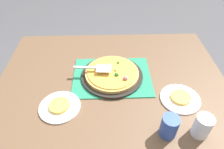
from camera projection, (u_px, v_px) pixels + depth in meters
name	position (u px, v px, depth m)	size (l,w,h in m)	color
ground_plane	(112.00, 140.00, 1.76)	(8.00, 8.00, 0.00)	#4C4C51
dining_table	(112.00, 89.00, 1.33)	(1.40, 1.00, 0.75)	brown
placemat	(112.00, 77.00, 1.26)	(0.48, 0.36, 0.01)	#237F5B
pizza_pan	(112.00, 75.00, 1.25)	(0.38, 0.38, 0.01)	black
pizza	(112.00, 73.00, 1.24)	(0.33, 0.33, 0.05)	tan
plate_near_left	(60.00, 107.00, 1.08)	(0.22, 0.22, 0.01)	white
plate_far_right	(180.00, 99.00, 1.12)	(0.22, 0.22, 0.01)	white
served_slice_left	(59.00, 105.00, 1.07)	(0.11, 0.11, 0.02)	#EAB747
served_slice_right	(181.00, 97.00, 1.11)	(0.11, 0.11, 0.02)	#EAB747
cup_near	(202.00, 126.00, 0.93)	(0.08, 0.08, 0.12)	white
cup_far	(169.00, 126.00, 0.92)	(0.08, 0.08, 0.12)	#3351AD
pizza_server	(96.00, 68.00, 1.22)	(0.23, 0.08, 0.01)	silver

